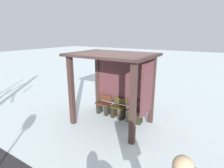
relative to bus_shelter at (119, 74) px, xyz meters
name	(u,v)px	position (x,y,z in m)	size (l,w,h in m)	color
ground_plane	(112,122)	(-0.12, -0.24, -1.73)	(60.00, 60.00, 0.00)	white
bus_shelter	(119,74)	(0.00, 0.00, 0.00)	(2.67, 1.92, 2.42)	#3B2723
bench_left_inside	(104,106)	(-0.79, 0.23, -1.44)	(0.57, 0.35, 0.72)	#522919
bench_center_inside	(119,110)	(-0.12, 0.23, -1.44)	(0.57, 0.36, 0.72)	#443A17
bench_right_inside	(135,114)	(0.55, 0.23, -1.43)	(0.57, 0.34, 0.75)	#492A29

